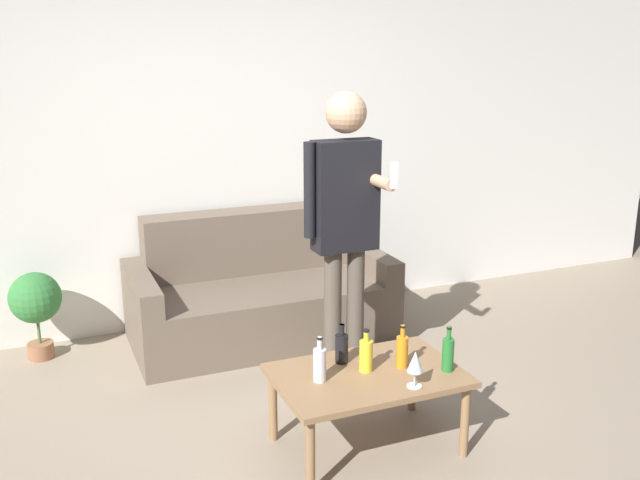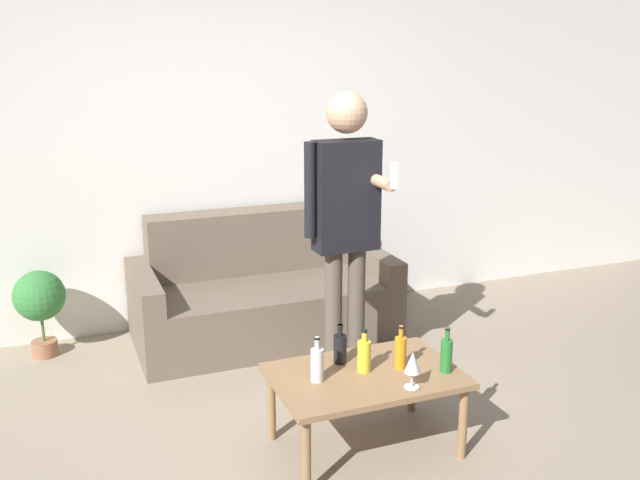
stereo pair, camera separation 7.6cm
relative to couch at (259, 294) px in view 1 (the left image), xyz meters
The scene contains 12 objects.
ground_plane 1.74m from the couch, 93.90° to the right, with size 16.00×16.00×0.00m, color gray.
wall_back 1.15m from the couch, 104.99° to the left, with size 8.00×0.06×2.70m.
couch is the anchor object (origin of this frame).
coffee_table 1.61m from the couch, 88.56° to the right, with size 0.92×0.61×0.41m.
bottle_orange 1.80m from the couch, 76.55° to the right, with size 0.06×0.06×0.23m.
bottle_green 1.63m from the couch, 97.50° to the right, with size 0.06×0.06×0.23m.
bottle_dark 1.65m from the couch, 82.01° to the right, with size 0.06×0.06×0.22m.
bottle_yellow 1.47m from the couch, 91.12° to the right, with size 0.07×0.07×0.21m.
bottle_red 1.60m from the couch, 88.49° to the right, with size 0.07×0.07×0.22m.
wine_glass_near 1.85m from the couch, 84.44° to the right, with size 0.08×0.08×0.18m.
person_standing_front 1.20m from the couch, 75.75° to the right, with size 0.43×0.43×1.73m.
potted_plant 1.45m from the couch, behind, with size 0.33×0.33×0.58m.
Camera 1 is at (-1.30, -2.76, 1.96)m, focal length 40.00 mm.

